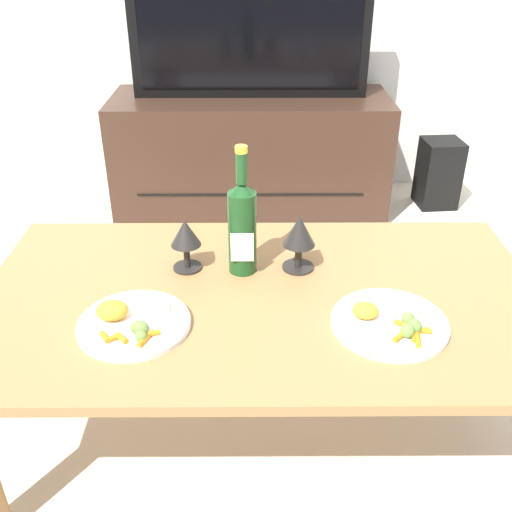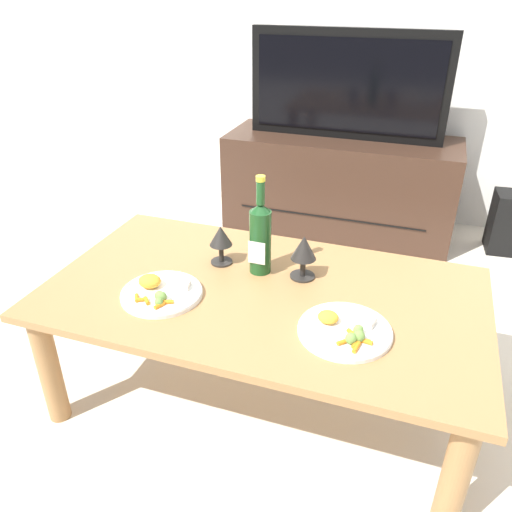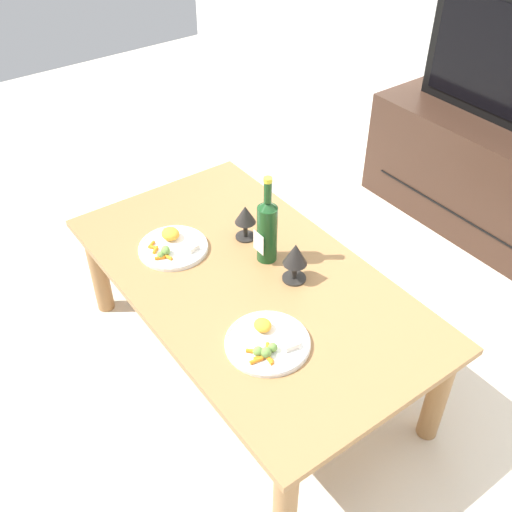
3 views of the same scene
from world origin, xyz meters
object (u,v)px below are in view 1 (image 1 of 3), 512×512
at_px(wine_bottle, 242,224).
at_px(goblet_right, 299,234).
at_px(tv_stand, 250,153).
at_px(dinner_plate_right, 390,322).
at_px(floor_speaker, 438,173).
at_px(goblet_left, 186,236).
at_px(dinner_plate_left, 133,322).
at_px(tv_screen, 250,32).
at_px(dining_table, 261,316).

xyz_separation_m(wine_bottle, goblet_right, (0.14, 0.01, -0.03)).
xyz_separation_m(tv_stand, dinner_plate_right, (0.31, -1.59, 0.19)).
xyz_separation_m(floor_speaker, goblet_left, (-1.07, -1.35, 0.37)).
bearing_deg(floor_speaker, dinner_plate_left, -130.79).
xyz_separation_m(goblet_left, goblet_right, (0.28, 0.00, 0.01)).
xyz_separation_m(tv_screen, wine_bottle, (-0.02, -1.35, -0.24)).
bearing_deg(dinner_plate_left, tv_stand, 80.93).
xyz_separation_m(dining_table, tv_stand, (-0.03, 1.46, -0.11)).
height_order(tv_screen, dinner_plate_left, tv_screen).
relative_size(tv_screen, floor_speaker, 3.17).
height_order(floor_speaker, wine_bottle, wine_bottle).
height_order(dining_table, dinner_plate_right, dinner_plate_right).
distance_m(tv_screen, goblet_left, 1.37).
bearing_deg(tv_screen, floor_speaker, 0.61).
distance_m(dining_table, wine_bottle, 0.23).
bearing_deg(dinner_plate_right, dining_table, 154.88).
relative_size(tv_screen, wine_bottle, 3.11).
relative_size(dining_table, dinner_plate_right, 5.22).
height_order(floor_speaker, goblet_left, goblet_left).
distance_m(tv_stand, goblet_right, 1.37).
distance_m(tv_stand, dinner_plate_right, 1.63).
distance_m(tv_screen, dinner_plate_left, 1.65).
distance_m(goblet_left, goblet_right, 0.28).
bearing_deg(dinner_plate_left, dining_table, 24.93).
bearing_deg(floor_speaker, tv_screen, 175.88).
bearing_deg(tv_stand, tv_screen, -90.00).
bearing_deg(tv_screen, tv_stand, 90.00).
height_order(wine_bottle, goblet_right, wine_bottle).
relative_size(goblet_left, dinner_plate_right, 0.53).
bearing_deg(dining_table, tv_screen, 91.22).
distance_m(dining_table, dinner_plate_left, 0.32).
distance_m(floor_speaker, dinner_plate_right, 1.73).
xyz_separation_m(wine_bottle, dinner_plate_right, (0.33, -0.24, -0.12)).
bearing_deg(dinner_plate_left, tv_screen, 80.92).
bearing_deg(dinner_plate_left, goblet_right, 33.36).
bearing_deg(dinner_plate_right, goblet_right, 126.55).
xyz_separation_m(wine_bottle, goblet_left, (-0.14, 0.01, -0.04)).
distance_m(dining_table, tv_stand, 1.46).
relative_size(dinner_plate_left, dinner_plate_right, 0.96).
xyz_separation_m(floor_speaker, wine_bottle, (-0.92, -1.36, 0.41)).
xyz_separation_m(wine_bottle, dinner_plate_left, (-0.24, -0.24, -0.12)).
height_order(floor_speaker, goblet_right, goblet_right).
xyz_separation_m(tv_stand, goblet_right, (0.13, -1.34, 0.27)).
xyz_separation_m(tv_screen, goblet_left, (-0.16, -1.34, -0.27)).
height_order(dinner_plate_left, dinner_plate_right, dinner_plate_left).
relative_size(tv_stand, wine_bottle, 3.80).
xyz_separation_m(goblet_right, dinner_plate_left, (-0.38, -0.25, -0.09)).
bearing_deg(dining_table, floor_speaker, 59.06).
relative_size(dining_table, tv_screen, 1.31).
height_order(dining_table, tv_screen, tv_screen).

